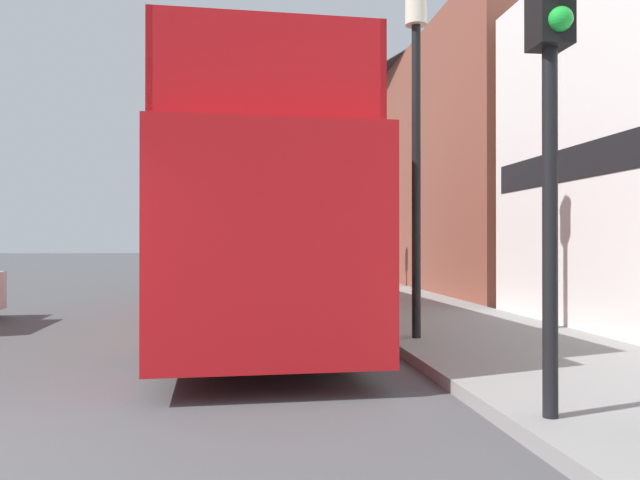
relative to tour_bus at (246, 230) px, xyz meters
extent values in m
plane|color=#4C4C4F|center=(-2.59, 13.56, -1.76)|extent=(144.00, 144.00, 0.00)
cube|color=gray|center=(3.61, 10.56, -1.69)|extent=(3.19, 108.00, 0.14)
cube|color=brown|center=(8.21, 12.87, 2.14)|extent=(6.00, 23.02, 7.80)
pyramid|color=#2D2D33|center=(8.21, 12.87, 7.35)|extent=(6.00, 23.02, 2.63)
cube|color=red|center=(0.00, -0.13, -0.26)|extent=(2.88, 11.32, 2.43)
cube|color=yellow|center=(0.03, -0.69, -0.14)|extent=(2.70, 6.27, 0.45)
cube|color=black|center=(0.00, -0.13, 0.46)|extent=(2.87, 10.43, 0.70)
cube|color=red|center=(0.00, -0.13, 1.01)|extent=(2.84, 10.43, 0.10)
cube|color=red|center=(-1.18, -0.17, 1.58)|extent=(0.47, 10.33, 1.04)
cube|color=red|center=(1.19, -0.08, 1.58)|extent=(0.47, 10.33, 1.04)
cube|color=red|center=(0.21, -5.26, 1.58)|extent=(2.44, 0.17, 1.04)
cube|color=red|center=(-0.17, 4.25, 1.58)|extent=(2.50, 1.67, 1.04)
cylinder|color=black|center=(-1.23, 3.31, -1.24)|extent=(0.32, 1.04, 1.03)
cylinder|color=black|center=(0.97, 3.40, -1.24)|extent=(0.32, 1.04, 1.03)
cylinder|color=black|center=(-0.97, -3.43, -1.24)|extent=(0.32, 1.04, 1.03)
cylinder|color=black|center=(1.23, -3.34, -1.24)|extent=(0.32, 1.04, 1.03)
cube|color=maroon|center=(0.92, 9.19, -1.20)|extent=(1.75, 4.34, 0.74)
cube|color=black|center=(0.92, 9.06, -0.60)|extent=(1.51, 2.09, 0.45)
cylinder|color=black|center=(0.17, 10.53, -1.41)|extent=(0.21, 0.69, 0.69)
cylinder|color=black|center=(1.72, 10.51, -1.41)|extent=(0.21, 0.69, 0.69)
cylinder|color=black|center=(0.13, 7.86, -1.41)|extent=(0.21, 0.69, 0.69)
cylinder|color=black|center=(1.68, 7.84, -1.41)|extent=(0.21, 0.69, 0.69)
cylinder|color=black|center=(2.35, -6.94, -0.16)|extent=(0.12, 0.12, 2.92)
sphere|color=green|center=(2.35, -7.10, 1.47)|extent=(0.19, 0.19, 0.19)
cylinder|color=black|center=(2.45, -2.78, 0.66)|extent=(0.13, 0.13, 4.56)
cylinder|color=silver|center=(2.45, -2.78, 3.16)|extent=(0.32, 0.32, 0.45)
cylinder|color=black|center=(2.46, 7.17, 0.19)|extent=(0.13, 0.13, 3.63)
cylinder|color=silver|center=(2.46, 7.17, 2.23)|extent=(0.32, 0.32, 0.45)
cone|color=black|center=(2.46, 7.17, 2.57)|extent=(0.35, 0.35, 0.22)
cylinder|color=black|center=(2.67, 17.11, 0.36)|extent=(0.13, 0.13, 3.97)
cylinder|color=silver|center=(2.67, 17.11, 2.57)|extent=(0.32, 0.32, 0.45)
cone|color=black|center=(2.67, 17.11, 2.91)|extent=(0.35, 0.35, 0.22)
camera|label=1|loc=(-0.08, -11.59, -0.24)|focal=35.00mm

